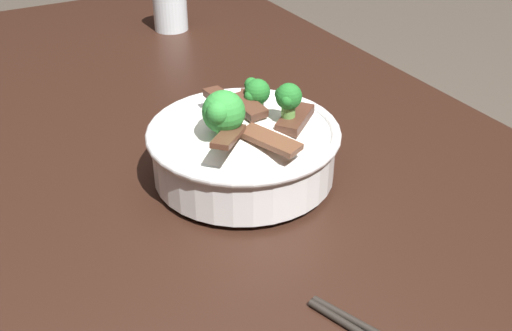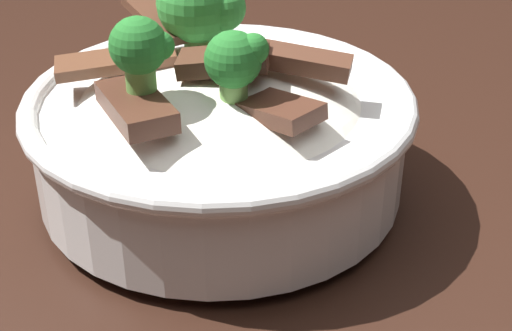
{
  "view_description": "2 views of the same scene",
  "coord_description": "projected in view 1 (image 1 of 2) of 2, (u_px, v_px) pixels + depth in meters",
  "views": [
    {
      "loc": [
        -0.61,
        0.18,
        1.16
      ],
      "look_at": [
        -0.08,
        -0.12,
        0.78
      ],
      "focal_mm": 42.57,
      "sensor_mm": 36.0,
      "label": 1
    },
    {
      "loc": [
        0.06,
        -0.5,
        1.01
      ],
      "look_at": [
        -0.03,
        -0.13,
        0.78
      ],
      "focal_mm": 53.88,
      "sensor_mm": 36.0,
      "label": 2
    }
  ],
  "objects": [
    {
      "name": "rice_bowl",
      "position": [
        244.0,
        145.0,
        0.72
      ],
      "size": [
        0.23,
        0.23,
        0.13
      ],
      "color": "white",
      "rests_on": "dining_table"
    },
    {
      "name": "drinking_glass",
      "position": [
        170.0,
        6.0,
        1.18
      ],
      "size": [
        0.07,
        0.07,
        0.1
      ],
      "color": "white",
      "rests_on": "dining_table"
    },
    {
      "name": "dining_table",
      "position": [
        148.0,
        229.0,
        0.78
      ],
      "size": [
        1.57,
        1.01,
        0.75
      ],
      "color": "black",
      "rests_on": "ground"
    }
  ]
}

